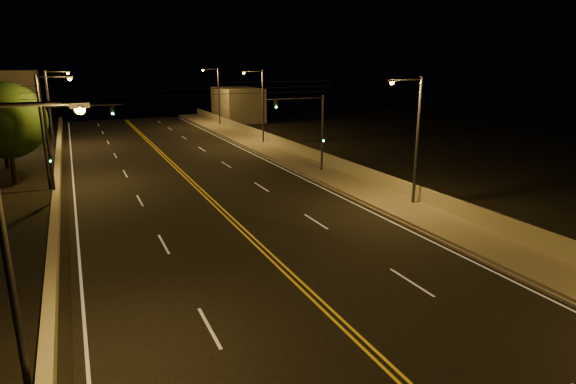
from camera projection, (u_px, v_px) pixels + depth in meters
name	position (u px, v px, depth m)	size (l,w,h in m)	color
road	(242.00, 229.00, 27.47)	(18.00, 120.00, 0.02)	black
sidewalk	(397.00, 205.00, 31.72)	(3.60, 120.00, 0.30)	slate
curb	(373.00, 209.00, 31.00)	(0.14, 120.00, 0.15)	slate
parapet_wall	(418.00, 193.00, 32.20)	(0.30, 120.00, 1.00)	#A09C85
jersey_barrier	(54.00, 250.00, 23.53)	(0.45, 120.00, 0.78)	#A09C85
distant_building_right	(238.00, 104.00, 77.16)	(6.00, 10.00, 5.23)	gray
distant_building_left	(9.00, 99.00, 69.33)	(8.00, 8.00, 8.10)	gray
parapet_rail	(418.00, 185.00, 32.06)	(0.06, 0.06, 120.00)	black
lane_markings	(242.00, 230.00, 27.41)	(17.32, 116.00, 0.00)	silver
streetlight_1	(414.00, 133.00, 30.43)	(2.55, 0.28, 8.39)	#2D2D33
streetlight_2	(260.00, 102.00, 54.23)	(2.55, 0.28, 8.39)	#2D2D33
streetlight_3	(217.00, 93.00, 69.68)	(2.55, 0.28, 8.39)	#2D2D33
streetlight_4	(16.00, 233.00, 12.73)	(2.55, 0.28, 8.39)	#2D2D33
streetlight_5	(46.00, 124.00, 35.03)	(2.55, 0.28, 8.39)	#2D2D33
streetlight_6	(52.00, 104.00, 51.64)	(2.55, 0.28, 8.39)	#2D2D33
traffic_signal_right	(312.00, 126.00, 39.98)	(5.11, 0.31, 6.59)	#2D2D33
traffic_signal_left	(63.00, 141.00, 32.49)	(5.11, 0.31, 6.59)	#2D2D33
overhead_wires	(195.00, 89.00, 33.89)	(22.00, 0.03, 0.83)	black
tree_0	(6.00, 120.00, 36.31)	(5.83, 5.83, 7.90)	black
tree_1	(0.00, 118.00, 42.21)	(5.21, 5.21, 7.06)	black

